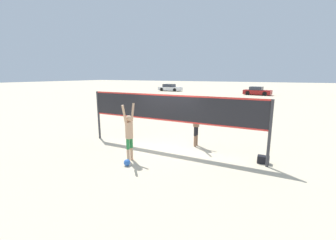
{
  "coord_description": "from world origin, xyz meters",
  "views": [
    {
      "loc": [
        4.22,
        -8.07,
        3.12
      ],
      "look_at": [
        0.0,
        0.0,
        1.29
      ],
      "focal_mm": 24.0,
      "sensor_mm": 36.0,
      "label": 1
    }
  ],
  "objects_px": {
    "parked_car_near": "(257,91)",
    "parked_car_mid": "(170,88)",
    "player_blocker": "(196,121)",
    "volleyball": "(127,163)",
    "gear_bag": "(263,160)",
    "player_spiker": "(129,131)",
    "volleyball_net": "(168,111)"
  },
  "relations": [
    {
      "from": "gear_bag",
      "to": "player_spiker",
      "type": "bearing_deg",
      "value": -155.39
    },
    {
      "from": "volleyball",
      "to": "volleyball_net",
      "type": "bearing_deg",
      "value": 77.83
    },
    {
      "from": "volleyball",
      "to": "parked_car_mid",
      "type": "xyz_separation_m",
      "value": [
        -15.69,
        33.9,
        0.5
      ]
    },
    {
      "from": "volleyball_net",
      "to": "parked_car_near",
      "type": "height_order",
      "value": "volleyball_net"
    },
    {
      "from": "player_spiker",
      "to": "parked_car_mid",
      "type": "xyz_separation_m",
      "value": [
        -15.49,
        33.46,
        -0.5
      ]
    },
    {
      "from": "volleyball",
      "to": "parked_car_near",
      "type": "xyz_separation_m",
      "value": [
        0.66,
        32.22,
        0.47
      ]
    },
    {
      "from": "volleyball",
      "to": "parked_car_mid",
      "type": "distance_m",
      "value": 37.35
    },
    {
      "from": "volleyball_net",
      "to": "volleyball",
      "type": "relative_size",
      "value": 33.46
    },
    {
      "from": "player_spiker",
      "to": "player_blocker",
      "type": "bearing_deg",
      "value": -28.76
    },
    {
      "from": "player_spiker",
      "to": "parked_car_near",
      "type": "bearing_deg",
      "value": -1.55
    },
    {
      "from": "player_blocker",
      "to": "parked_car_near",
      "type": "distance_m",
      "value": 29.01
    },
    {
      "from": "parked_car_mid",
      "to": "gear_bag",
      "type": "bearing_deg",
      "value": -57.18
    },
    {
      "from": "parked_car_mid",
      "to": "volleyball_net",
      "type": "bearing_deg",
      "value": -62.48
    },
    {
      "from": "gear_bag",
      "to": "parked_car_near",
      "type": "xyz_separation_m",
      "value": [
        -3.54,
        29.77,
        0.45
      ]
    },
    {
      "from": "player_spiker",
      "to": "player_blocker",
      "type": "height_order",
      "value": "player_blocker"
    },
    {
      "from": "parked_car_near",
      "to": "parked_car_mid",
      "type": "xyz_separation_m",
      "value": [
        -16.35,
        1.68,
        0.03
      ]
    },
    {
      "from": "volleyball",
      "to": "parked_car_mid",
      "type": "height_order",
      "value": "parked_car_mid"
    },
    {
      "from": "volleyball_net",
      "to": "parked_car_mid",
      "type": "xyz_separation_m",
      "value": [
        -16.16,
        31.71,
        -1.05
      ]
    },
    {
      "from": "player_blocker",
      "to": "player_spiker",
      "type": "bearing_deg",
      "value": -28.76
    },
    {
      "from": "player_spiker",
      "to": "parked_car_near",
      "type": "xyz_separation_m",
      "value": [
        0.86,
        31.78,
        -0.53
      ]
    },
    {
      "from": "player_spiker",
      "to": "parked_car_mid",
      "type": "relative_size",
      "value": 0.46
    },
    {
      "from": "player_blocker",
      "to": "gear_bag",
      "type": "relative_size",
      "value": 5.54
    },
    {
      "from": "volleyball",
      "to": "gear_bag",
      "type": "distance_m",
      "value": 4.86
    },
    {
      "from": "volleyball_net",
      "to": "player_blocker",
      "type": "distance_m",
      "value": 1.44
    },
    {
      "from": "player_blocker",
      "to": "parked_car_mid",
      "type": "relative_size",
      "value": 0.47
    },
    {
      "from": "gear_bag",
      "to": "player_blocker",
      "type": "bearing_deg",
      "value": 164.94
    },
    {
      "from": "volleyball_net",
      "to": "gear_bag",
      "type": "xyz_separation_m",
      "value": [
        3.73,
        0.26,
        -1.53
      ]
    },
    {
      "from": "parked_car_near",
      "to": "gear_bag",
      "type": "bearing_deg",
      "value": -76.46
    },
    {
      "from": "player_spiker",
      "to": "volleyball",
      "type": "relative_size",
      "value": 9.03
    },
    {
      "from": "volleyball_net",
      "to": "volleyball",
      "type": "xyz_separation_m",
      "value": [
        -0.47,
        -2.19,
        -1.55
      ]
    },
    {
      "from": "player_spiker",
      "to": "player_blocker",
      "type": "relative_size",
      "value": 0.97
    },
    {
      "from": "volleyball_net",
      "to": "volleyball",
      "type": "height_order",
      "value": "volleyball_net"
    }
  ]
}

